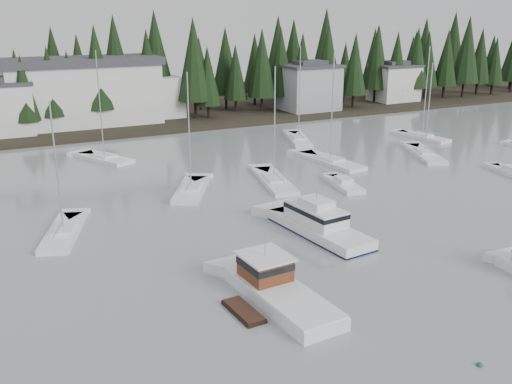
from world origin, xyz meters
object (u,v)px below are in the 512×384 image
house_east_a (309,86)px  house_east_b (394,82)px  sailboat_7 (64,234)px  runabout_1 (344,185)px  sailboat_0 (274,182)px  sailboat_5 (330,162)px  house_west (0,107)px  sailboat_10 (422,138)px  sailboat_8 (104,159)px  sailboat_2 (298,140)px  runabout_2 (512,173)px  harbor_inn (96,91)px  lobster_boat_brown (276,292)px  sailboat_9 (424,155)px  cabin_cruiser_center (318,226)px  sailboat_4 (191,191)px

house_east_a → house_east_b: (22.00, 2.00, -0.50)m
sailboat_7 → runabout_1: bearing=-68.2°
sailboat_0 → sailboat_5: size_ratio=0.94×
house_west → sailboat_10: 64.22m
sailboat_8 → sailboat_2: bearing=-118.4°
house_east_a → runabout_1: size_ratio=1.51×
house_west → runabout_2: (52.82, -49.28, -4.52)m
harbor_inn → house_east_a: bearing=-6.4°
lobster_boat_brown → sailboat_0: bearing=-31.8°
sailboat_9 → runabout_2: sailboat_9 is taller
harbor_inn → sailboat_10: (42.13, -32.25, -5.69)m
house_east_b → runabout_1: (-43.91, -45.35, -4.27)m
harbor_inn → lobster_boat_brown: bearing=-91.7°
house_east_a → lobster_boat_brown: size_ratio=1.01×
house_east_b → cabin_cruiser_center: 77.90m
harbor_inn → sailboat_4: bearing=-88.4°
cabin_cruiser_center → runabout_1: bearing=-49.5°
cabin_cruiser_center → sailboat_2: sailboat_2 is taller
lobster_boat_brown → sailboat_2: 49.49m
sailboat_4 → house_east_a: bearing=-15.8°
house_east_b → sailboat_8: (-65.16, -21.74, -4.32)m
sailboat_4 → sailboat_0: bearing=-66.6°
sailboat_7 → runabout_1: (30.06, 1.14, 0.07)m
lobster_boat_brown → sailboat_4: bearing=-11.2°
sailboat_4 → runabout_1: (15.87, -5.58, 0.06)m
sailboat_5 → cabin_cruiser_center: bearing=138.0°
sailboat_0 → sailboat_7: size_ratio=1.11×
cabin_cruiser_center → runabout_1: size_ratio=1.62×
sailboat_0 → sailboat_9: sailboat_0 is taller
sailboat_7 → runabout_2: sailboat_7 is taller
house_east_a → house_east_b: 22.10m
house_east_a → sailboat_8: sailboat_8 is taller
sailboat_8 → lobster_boat_brown: bearing=157.1°
house_east_b → sailboat_0: 64.81m
house_east_a → sailboat_2: size_ratio=0.74×
house_east_a → sailboat_2: bearing=-124.8°
harbor_inn → runabout_2: bearing=-54.3°
house_east_b → sailboat_2: 43.49m
sailboat_4 → sailboat_8: (-5.38, 18.03, 0.01)m
sailboat_0 → house_east_a: bearing=-23.5°
lobster_boat_brown → sailboat_2: bearing=-36.1°
house_east_b → sailboat_10: bearing=-122.2°
sailboat_2 → harbor_inn: bearing=64.0°
house_west → sailboat_8: (10.84, -20.74, -4.57)m
sailboat_2 → sailboat_7: 44.09m
house_east_a → runabout_2: house_east_a is taller
house_west → sailboat_0: (25.79, -39.75, -4.59)m
house_west → sailboat_9: sailboat_9 is taller
house_east_b → house_west: bearing=-179.2°
house_east_b → sailboat_5: size_ratio=0.66×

